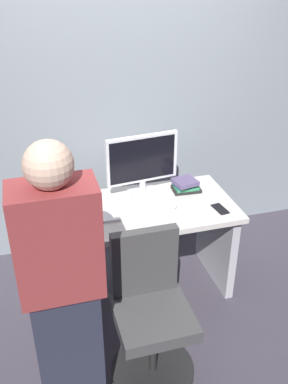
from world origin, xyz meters
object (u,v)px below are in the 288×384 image
cup_near_keyboard (82,220)px  book_stack (186,185)px  cell_phone (220,209)px  keyboard (128,214)px  office_chair (151,314)px  desk (142,235)px  person_at_desk (63,291)px  mouse (172,205)px  monitor (142,161)px  cup_by_monitor (62,205)px

cup_near_keyboard → book_stack: (0.82, 0.27, -0.00)m
cell_phone → keyboard: bearing=163.8°
cell_phone → office_chair: bearing=-148.5°
desk → office_chair: bearing=-101.7°
desk → person_at_desk: bearing=-127.4°
cell_phone → desk: bearing=153.7°
desk → person_at_desk: (-0.64, -0.84, 0.34)m
person_at_desk → mouse: bearing=42.8°
book_stack → cell_phone: bearing=-66.5°
office_chair → book_stack: bearing=58.4°
office_chair → monitor: monitor is taller
keyboard → cup_near_keyboard: 0.33m
desk → book_stack: (0.38, 0.14, 0.28)m
keyboard → cell_phone: 0.65m
book_stack → monitor: bearing=167.8°
person_at_desk → book_stack: 1.42m
desk → monitor: monitor is taller
desk → cup_by_monitor: 0.62m
keyboard → monitor: bearing=61.2°
monitor → cup_by_monitor: 0.65m
office_chair → keyboard: office_chair is taller
book_stack → cell_phone: book_stack is taller
desk → cup_by_monitor: size_ratio=15.78×
office_chair → cup_by_monitor: bearing=115.7°
book_stack → cup_near_keyboard: bearing=-162.0°
monitor → mouse: 0.38m
office_chair → cup_near_keyboard: 0.75m
cup_by_monitor → keyboard: bearing=-24.4°
keyboard → cell_phone: size_ratio=2.99×
cup_near_keyboard → book_stack: same height
cup_by_monitor → book_stack: bearing=1.6°
desk → cell_phone: size_ratio=9.18×
keyboard → cup_by_monitor: (-0.43, 0.19, 0.03)m
person_at_desk → monitor: bearing=56.2°
person_at_desk → office_chair: bearing=14.1°
monitor → cup_by_monitor: bearing=-171.1°
person_at_desk → mouse: 1.16m
cell_phone → monitor: bearing=132.3°
cup_near_keyboard → cell_phone: 0.97m
office_chair → mouse: (0.36, 0.66, 0.32)m
monitor → book_stack: size_ratio=2.45×
desk → book_stack: size_ratio=5.99×
desk → mouse: bearing=-14.0°
monitor → cup_near_keyboard: size_ratio=5.44×
desk → book_stack: bearing=20.5°
mouse → cell_phone: bearing=-22.2°
monitor → mouse: bearing=-60.7°
office_chair → keyboard: size_ratio=2.19×
desk → monitor: bearing=73.8°
desk → keyboard: keyboard is taller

